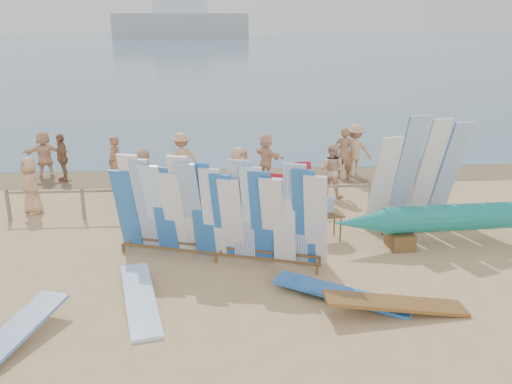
{
  "coord_description": "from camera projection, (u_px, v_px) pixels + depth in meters",
  "views": [
    {
      "loc": [
        -0.26,
        -11.33,
        5.19
      ],
      "look_at": [
        0.68,
        2.07,
        0.97
      ],
      "focal_mm": 38.0,
      "sensor_mm": 36.0,
      "label": 1
    }
  ],
  "objects": [
    {
      "name": "beachgoer_7",
      "position": [
        344.0,
        153.0,
        18.54
      ],
      "size": [
        0.75,
        0.6,
        1.8
      ],
      "primitive_type": "imported",
      "rotation": [
        0.0,
        0.0,
        2.71
      ],
      "color": "#8C6042",
      "rests_on": "ground"
    },
    {
      "name": "stroller",
      "position": [
        305.0,
        187.0,
        16.25
      ],
      "size": [
        0.63,
        0.87,
        1.16
      ],
      "rotation": [
        0.0,
        0.0,
        0.06
      ],
      "color": "#AD1223",
      "rests_on": "ground"
    },
    {
      "name": "beachgoer_9",
      "position": [
        355.0,
        150.0,
        18.86
      ],
      "size": [
        1.27,
        0.72,
        1.86
      ],
      "primitive_type": "imported",
      "rotation": [
        0.0,
        0.0,
        2.95
      ],
      "color": "tan",
      "rests_on": "ground"
    },
    {
      "name": "wet_sand_strip",
      "position": [
        227.0,
        175.0,
        19.21
      ],
      "size": [
        40.0,
        2.6,
        0.01
      ],
      "primitive_type": "cube",
      "color": "brown",
      "rests_on": "ground"
    },
    {
      "name": "beachgoer_6",
      "position": [
        239.0,
        177.0,
        15.7
      ],
      "size": [
        0.89,
        0.93,
        1.79
      ],
      "primitive_type": "imported",
      "rotation": [
        0.0,
        0.0,
        0.85
      ],
      "color": "tan",
      "rests_on": "ground"
    },
    {
      "name": "outrigger_canoe",
      "position": [
        480.0,
        218.0,
        13.11
      ],
      "size": [
        7.31,
        1.11,
        1.04
      ],
      "rotation": [
        0.0,
        0.0,
        0.07
      ],
      "color": "brown",
      "rests_on": "ground"
    },
    {
      "name": "beachgoer_8",
      "position": [
        332.0,
        170.0,
        16.66
      ],
      "size": [
        0.91,
        0.75,
        1.69
      ],
      "primitive_type": "imported",
      "rotation": [
        0.0,
        0.0,
        2.61
      ],
      "color": "beige",
      "rests_on": "ground"
    },
    {
      "name": "main_surfboard_rack",
      "position": [
        218.0,
        214.0,
        12.06
      ],
      "size": [
        4.88,
        2.19,
        2.46
      ],
      "rotation": [
        0.0,
        0.0,
        -0.32
      ],
      "color": "brown",
      "rests_on": "ground"
    },
    {
      "name": "fence",
      "position": [
        229.0,
        194.0,
        15.02
      ],
      "size": [
        12.08,
        0.08,
        0.9
      ],
      "color": "#7B735D",
      "rests_on": "ground"
    },
    {
      "name": "beachgoer_11",
      "position": [
        45.0,
        154.0,
        18.73
      ],
      "size": [
        1.57,
        0.65,
        1.65
      ],
      "primitive_type": "imported",
      "rotation": [
        0.0,
        0.0,
        3.24
      ],
      "color": "beige",
      "rests_on": "ground"
    },
    {
      "name": "flat_board_a",
      "position": [
        140.0,
        304.0,
        10.43
      ],
      "size": [
        1.14,
        2.76,
        0.24
      ],
      "primitive_type": "cube",
      "rotation": [
        0.06,
        0.0,
        0.22
      ],
      "color": "#9CCEFA",
      "rests_on": "ground"
    },
    {
      "name": "distant_ship",
      "position": [
        181.0,
        22.0,
        181.27
      ],
      "size": [
        45.0,
        8.0,
        14.0
      ],
      "color": "#999EA3",
      "rests_on": "ocean"
    },
    {
      "name": "beach_chair_right",
      "position": [
        292.0,
        196.0,
        16.09
      ],
      "size": [
        0.69,
        0.7,
        0.85
      ],
      "rotation": [
        0.0,
        0.0,
        0.33
      ],
      "color": "#AD1223",
      "rests_on": "ground"
    },
    {
      "name": "flat_board_e",
      "position": [
        8.0,
        351.0,
        8.95
      ],
      "size": [
        1.47,
        2.71,
        0.4
      ],
      "primitive_type": "cube",
      "rotation": [
        0.12,
        0.0,
        -0.36
      ],
      "color": "white",
      "rests_on": "ground"
    },
    {
      "name": "ground",
      "position": [
        233.0,
        260.0,
        12.36
      ],
      "size": [
        160.0,
        160.0,
        0.0
      ],
      "primitive_type": "plane",
      "color": "tan",
      "rests_on": "ground"
    },
    {
      "name": "beach_chair_left",
      "position": [
        276.0,
        196.0,
        16.05
      ],
      "size": [
        0.73,
        0.75,
        0.89
      ],
      "rotation": [
        0.0,
        0.0,
        -0.38
      ],
      "color": "#AD1223",
      "rests_on": "ground"
    },
    {
      "name": "flat_board_c",
      "position": [
        395.0,
        314.0,
        10.09
      ],
      "size": [
        2.69,
        0.61,
        0.43
      ],
      "primitive_type": "cube",
      "rotation": [
        0.13,
        0.0,
        1.59
      ],
      "color": "brown",
      "rests_on": "ground"
    },
    {
      "name": "vendor_table",
      "position": [
        324.0,
        226.0,
        13.42
      ],
      "size": [
        0.93,
        0.72,
        1.12
      ],
      "rotation": [
        0.0,
        0.0,
        0.15
      ],
      "color": "brown",
      "rests_on": "ground"
    },
    {
      "name": "beachgoer_extra_1",
      "position": [
        62.0,
        158.0,
        18.28
      ],
      "size": [
        0.75,
        1.04,
        1.64
      ],
      "primitive_type": "imported",
      "rotation": [
        0.0,
        0.0,
        5.11
      ],
      "color": "#8C6042",
      "rests_on": "ground"
    },
    {
      "name": "beachgoer_0",
      "position": [
        31.0,
        185.0,
        15.2
      ],
      "size": [
        0.8,
        0.86,
        1.64
      ],
      "primitive_type": "imported",
      "rotation": [
        0.0,
        0.0,
        5.38
      ],
      "color": "tan",
      "rests_on": "ground"
    },
    {
      "name": "ocean",
      "position": [
        218.0,
        44.0,
        134.18
      ],
      "size": [
        320.0,
        240.0,
        0.02
      ],
      "primitive_type": "cube",
      "color": "#46667D",
      "rests_on": "ground"
    },
    {
      "name": "flat_board_d",
      "position": [
        341.0,
        299.0,
        10.62
      ],
      "size": [
        2.63,
        1.81,
        0.23
      ],
      "primitive_type": "cube",
      "rotation": [
        0.06,
        0.0,
        1.06
      ],
      "color": "blue",
      "rests_on": "ground"
    },
    {
      "name": "beachgoer_2",
      "position": [
        146.0,
        179.0,
        15.55
      ],
      "size": [
        0.88,
        0.46,
        1.76
      ],
      "primitive_type": "imported",
      "rotation": [
        0.0,
        0.0,
        0.06
      ],
      "color": "beige",
      "rests_on": "ground"
    },
    {
      "name": "beachgoer_1",
      "position": [
        115.0,
        162.0,
        17.52
      ],
      "size": [
        0.65,
        0.7,
        1.71
      ],
      "primitive_type": "imported",
      "rotation": [
        0.0,
        0.0,
        5.36
      ],
      "color": "#8C6042",
      "rests_on": "ground"
    },
    {
      "name": "beachgoer_10",
      "position": [
        413.0,
        173.0,
        16.61
      ],
      "size": [
        0.97,
        0.6,
        1.54
      ],
      "primitive_type": "imported",
      "rotation": [
        0.0,
        0.0,
        0.24
      ],
      "color": "#8C6042",
      "rests_on": "ground"
    },
    {
      "name": "beachgoer_3",
      "position": [
        182.0,
        158.0,
        17.99
      ],
      "size": [
        1.2,
        0.73,
        1.74
      ],
      "primitive_type": "imported",
      "rotation": [
        0.0,
        0.0,
        3.39
      ],
      "color": "tan",
      "rests_on": "ground"
    },
    {
      "name": "side_surfboard_rack",
      "position": [
        417.0,
        176.0,
        14.05
      ],
      "size": [
        2.8,
        1.58,
        3.05
      ],
      "rotation": [
        0.0,
        0.0,
        0.32
      ],
      "color": "brown",
      "rests_on": "ground"
    },
    {
      "name": "beachgoer_5",
      "position": [
        266.0,
        157.0,
        18.52
      ],
      "size": [
        1.17,
        1.52,
        1.6
      ],
      "primitive_type": "imported",
      "rotation": [
        0.0,
        0.0,
        2.11
      ],
      "color": "beige",
      "rests_on": "ground"
    }
  ]
}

